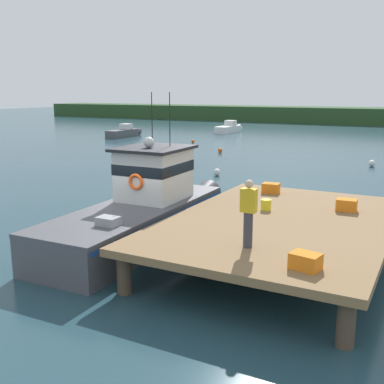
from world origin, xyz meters
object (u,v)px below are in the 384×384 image
bait_bucket (266,205)px  moored_boat_far_left (229,128)px  moored_boat_far_right (124,132)px  mooring_buoy_outer (217,172)px  crate_single_by_cleat (305,261)px  mooring_buoy_channel_marker (372,163)px  mooring_buoy_spare_mooring (220,150)px  main_fishing_boat (145,209)px  deckhand_by_the_boat (248,212)px  crate_stack_near_edge (271,188)px  mooring_buoy_inshore (193,141)px  crate_stack_mid_dock (347,205)px

bait_bucket → moored_boat_far_left: 41.99m
moored_boat_far_right → mooring_buoy_outer: bearing=-42.0°
crate_single_by_cleat → moored_boat_far_left: (-20.12, 42.40, -0.88)m
crate_single_by_cleat → mooring_buoy_channel_marker: 23.10m
mooring_buoy_spare_mooring → mooring_buoy_channel_marker: bearing=-9.3°
crate_single_by_cleat → main_fishing_boat: bearing=151.5°
deckhand_by_the_boat → mooring_buoy_outer: deckhand_by_the_boat is taller
crate_stack_near_edge → deckhand_by_the_boat: deckhand_by_the_boat is taller
crate_single_by_cleat → deckhand_by_the_boat: 1.88m
mooring_buoy_spare_mooring → moored_boat_far_left: bearing=111.3°
main_fishing_boat → mooring_buoy_channel_marker: main_fishing_boat is taller
main_fishing_boat → mooring_buoy_inshore: size_ratio=30.12×
crate_stack_mid_dock → mooring_buoy_spare_mooring: size_ratio=1.63×
bait_bucket → deckhand_by_the_boat: size_ratio=0.21×
crate_single_by_cleat → moored_boat_far_right: crate_single_by_cleat is taller
moored_boat_far_right → mooring_buoy_outer: 25.50m
crate_stack_mid_dock → deckhand_by_the_boat: 4.91m
crate_stack_mid_dock → deckhand_by_the_boat: size_ratio=0.37×
crate_stack_near_edge → mooring_buoy_outer: bearing=125.8°
deckhand_by_the_boat → mooring_buoy_inshore: deckhand_by_the_boat is taller
crate_single_by_cleat → mooring_buoy_outer: bearing=120.8°
crate_single_by_cleat → deckhand_by_the_boat: bearing=154.2°
crate_stack_mid_dock → mooring_buoy_spare_mooring: bearing=124.0°
main_fishing_boat → moored_boat_far_left: size_ratio=1.75×
crate_stack_near_edge → crate_single_by_cleat: (3.04, -6.84, -0.01)m
moored_boat_far_left → mooring_buoy_channel_marker: size_ratio=12.75×
moored_boat_far_right → mooring_buoy_outer: (18.96, -17.05, -0.26)m
deckhand_by_the_boat → main_fishing_boat: bearing=150.6°
crate_stack_near_edge → deckhand_by_the_boat: (1.47, -6.08, 0.68)m
crate_stack_mid_dock → crate_stack_near_edge: (-2.91, 1.43, -0.01)m
crate_stack_near_edge → mooring_buoy_outer: (-6.05, 8.40, -1.17)m
mooring_buoy_spare_mooring → main_fishing_boat: bearing=-71.8°
crate_stack_mid_dock → mooring_buoy_channel_marker: bearing=94.6°
deckhand_by_the_boat → mooring_buoy_spare_mooring: (-11.75, 24.19, -1.88)m
moored_boat_far_right → crate_stack_mid_dock: bearing=-43.9°
crate_stack_mid_dock → deckhand_by_the_boat: deckhand_by_the_boat is taller
crate_stack_mid_dock → moored_boat_far_right: 38.77m
moored_boat_far_left → mooring_buoy_channel_marker: moored_boat_far_left is taller
crate_single_by_cleat → deckhand_by_the_boat: (-1.58, 0.76, 0.69)m
mooring_buoy_spare_mooring → mooring_buoy_channel_marker: size_ratio=0.83×
mooring_buoy_inshore → crate_single_by_cleat: bearing=-58.4°
mooring_buoy_outer → mooring_buoy_channel_marker: bearing=45.9°
crate_single_by_cleat → mooring_buoy_inshore: size_ratio=1.84×
crate_stack_near_edge → mooring_buoy_channel_marker: 16.28m
mooring_buoy_inshore → moored_boat_far_left: bearing=97.2°
mooring_buoy_inshore → mooring_buoy_spare_mooring: 7.47m
moored_boat_far_right → moored_boat_far_left: size_ratio=0.96×
bait_bucket → mooring_buoy_spare_mooring: size_ratio=0.93×
crate_stack_near_edge → crate_single_by_cleat: crate_stack_near_edge is taller
mooring_buoy_outer → crate_stack_mid_dock: bearing=-47.6°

